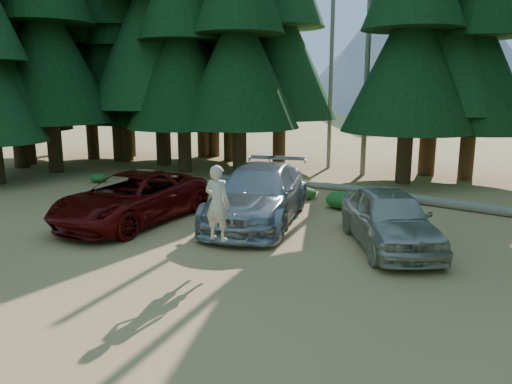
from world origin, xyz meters
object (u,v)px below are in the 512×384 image
Objects in this scene: red_pickup at (132,198)px; silver_minivan_right at (389,218)px; log_right at (468,206)px; silver_minivan_center at (258,194)px; frisbee_player at (217,203)px; log_mid at (331,186)px; log_left at (263,182)px.

silver_minivan_right reaches higher than red_pickup.
log_right is (9.94, 5.23, -0.61)m from red_pickup.
silver_minivan_center is 3.39× the size of frisbee_player.
log_mid is (0.62, 9.70, -1.40)m from frisbee_player.
frisbee_player reaches higher than log_right.
silver_minivan_right is at bearing -59.22° from log_mid.
log_left is 8.34m from log_right.
frisbee_player reaches higher than red_pickup.
silver_minivan_center is 5.81m from log_mid.
red_pickup reaches higher than log_mid.
frisbee_player is 0.34× the size of log_right.
log_mid is 0.64× the size of log_right.
red_pickup is at bearing -97.52° from log_left.
log_left is (1.81, 7.11, -0.63)m from red_pickup.
log_left is (-2.34, 9.70, -1.39)m from frisbee_player.
silver_minivan_right is 0.88× the size of log_right.
red_pickup is 7.36m from log_left.
frisbee_player is at bearing -69.68° from log_left.
silver_minivan_center is (3.68, 1.45, 0.10)m from red_pickup.
red_pickup is at bearing -23.41° from frisbee_player.
log_right reaches higher than log_mid.
silver_minivan_center is 7.35m from log_right.
frisbee_player is (4.15, -2.59, 0.77)m from red_pickup.
silver_minivan_right reaches higher than log_left.
log_left is 2.96m from log_mid.
silver_minivan_right reaches higher than log_right.
silver_minivan_center reaches higher than log_right.
silver_minivan_center is 1.32× the size of silver_minivan_right.
silver_minivan_center is at bearing -94.16° from log_mid.
frisbee_player reaches higher than log_mid.
log_right is at bearing 43.00° from silver_minivan_right.
red_pickup is 4.95m from frisbee_player.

